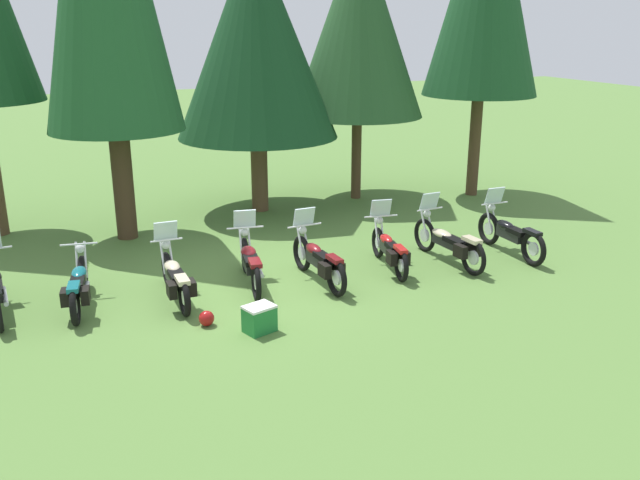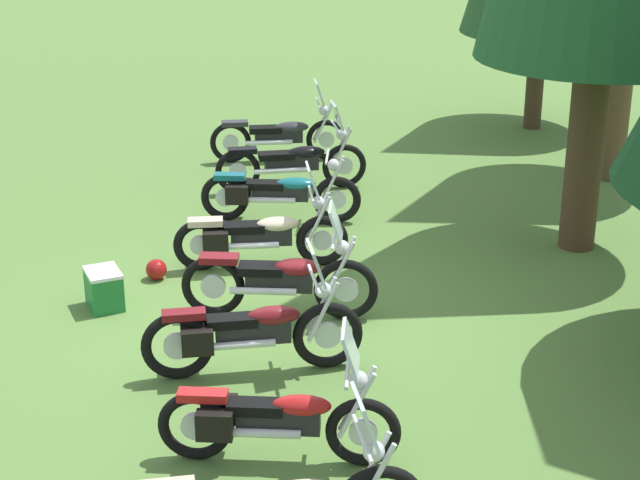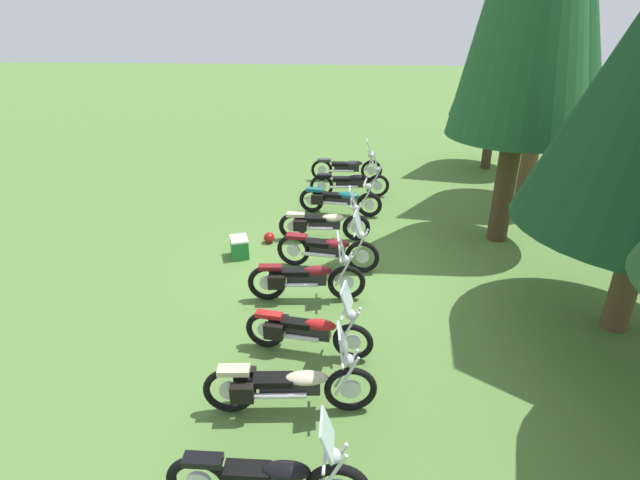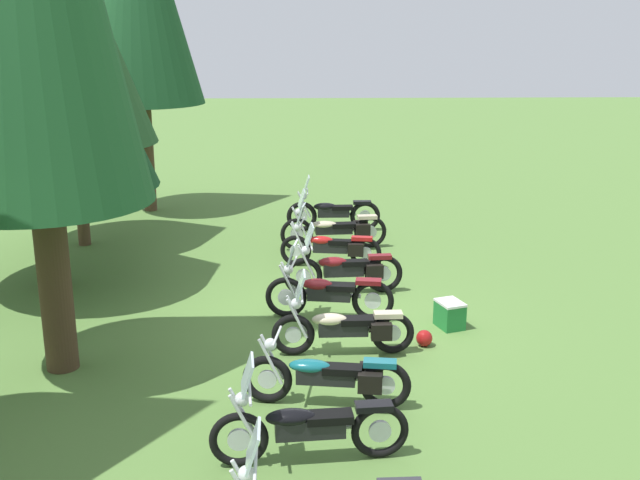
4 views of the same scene
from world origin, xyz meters
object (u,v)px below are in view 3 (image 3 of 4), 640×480
object	(u,v)px
motorcycle_4	(329,249)
motorcycle_6	(306,330)
motorcycle_2	(338,199)
motorcycle_3	(323,223)
dropped_helmet	(269,238)
motorcycle_0	(348,167)
pine_tree_0	(505,32)
motorcycle_5	(305,278)
picnic_cooler	(239,247)
motorcycle_8	(270,480)
motorcycle_7	(288,384)
motorcycle_1	(351,182)

from	to	relation	value
motorcycle_4	motorcycle_6	bearing A→B (deg)	-85.69
motorcycle_2	motorcycle_3	size ratio (longest dim) A/B	1.02
motorcycle_6	dropped_helmet	distance (m)	4.37
motorcycle_0	pine_tree_0	size ratio (longest dim) A/B	0.32
motorcycle_5	picnic_cooler	distance (m)	2.43
motorcycle_8	picnic_cooler	bearing A→B (deg)	104.95
dropped_helmet	motorcycle_6	bearing A→B (deg)	17.43
motorcycle_4	motorcycle_3	bearing A→B (deg)	106.52
motorcycle_4	motorcycle_8	xyz separation A→B (m)	(5.82, -0.34, -0.01)
motorcycle_3	pine_tree_0	distance (m)	9.17
motorcycle_4	picnic_cooler	size ratio (longest dim) A/B	3.83
motorcycle_4	motorcycle_7	distance (m)	4.29
motorcycle_5	picnic_cooler	size ratio (longest dim) A/B	3.89
motorcycle_1	motorcycle_4	size ratio (longest dim) A/B	1.05
motorcycle_7	motorcycle_8	bearing A→B (deg)	-94.91
motorcycle_1	dropped_helmet	world-z (taller)	motorcycle_1
motorcycle_2	motorcycle_8	distance (m)	8.99
motorcycle_4	pine_tree_0	world-z (taller)	pine_tree_0
motorcycle_1	dropped_helmet	size ratio (longest dim) A/B	8.90
pine_tree_0	dropped_helmet	distance (m)	10.28
motorcycle_2	picnic_cooler	world-z (taller)	motorcycle_2
motorcycle_0	motorcycle_3	bearing A→B (deg)	-97.61
motorcycle_2	motorcycle_8	size ratio (longest dim) A/B	0.98
motorcycle_7	picnic_cooler	xyz separation A→B (m)	(-4.73, -1.72, -0.24)
motorcycle_4	motorcycle_8	bearing A→B (deg)	-85.05
dropped_helmet	motorcycle_1	bearing A→B (deg)	149.87
motorcycle_8	motorcycle_1	bearing A→B (deg)	85.45
motorcycle_2	motorcycle_3	xyz separation A→B (m)	(1.67, -0.31, 0.02)
motorcycle_1	motorcycle_6	size ratio (longest dim) A/B	1.10
motorcycle_0	motorcycle_5	world-z (taller)	motorcycle_5
motorcycle_3	motorcycle_6	size ratio (longest dim) A/B	1.04
picnic_cooler	motorcycle_6	bearing A→B (deg)	28.75
motorcycle_1	motorcycle_7	bearing A→B (deg)	-99.83
motorcycle_3	pine_tree_0	world-z (taller)	pine_tree_0
motorcycle_6	picnic_cooler	size ratio (longest dim) A/B	3.65
motorcycle_4	dropped_helmet	bearing A→B (deg)	149.35
motorcycle_3	dropped_helmet	world-z (taller)	motorcycle_3
motorcycle_1	motorcycle_7	xyz separation A→B (m)	(8.80, -0.75, 0.00)
motorcycle_1	motorcycle_5	bearing A→B (deg)	-102.71
motorcycle_1	motorcycle_5	xyz separation A→B (m)	(5.81, -0.79, 0.01)
motorcycle_4	picnic_cooler	bearing A→B (deg)	175.96
motorcycle_1	picnic_cooler	size ratio (longest dim) A/B	4.02
motorcycle_7	pine_tree_0	world-z (taller)	pine_tree_0
motorcycle_1	motorcycle_4	distance (m)	4.55
motorcycle_0	motorcycle_2	size ratio (longest dim) A/B	1.01
motorcycle_6	picnic_cooler	bearing A→B (deg)	127.26
motorcycle_7	motorcycle_0	bearing A→B (deg)	81.65
dropped_helmet	pine_tree_0	bearing A→B (deg)	134.86
picnic_cooler	motorcycle_7	bearing A→B (deg)	20.03
motorcycle_6	motorcycle_7	size ratio (longest dim) A/B	0.88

